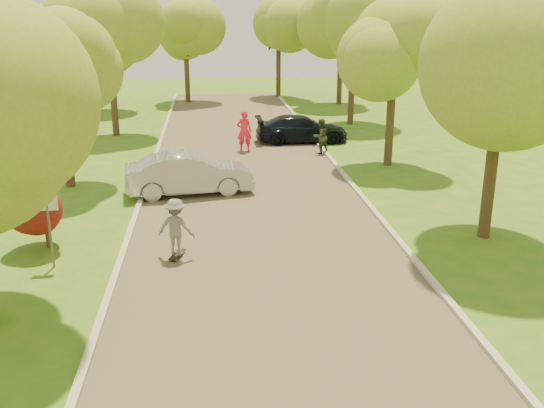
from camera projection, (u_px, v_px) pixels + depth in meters
name	position (u px, v px, depth m)	size (l,w,h in m)	color
ground	(284.00, 330.00, 13.23)	(100.00, 100.00, 0.00)	#32701A
road	(256.00, 213.00, 20.79)	(8.00, 60.00, 0.01)	#4C4438
curb_left	(136.00, 215.00, 20.38)	(0.18, 60.00, 0.12)	#B2AD9E
curb_right	(371.00, 207.00, 21.18)	(0.18, 60.00, 0.12)	#B2AD9E
street_sign	(48.00, 213.00, 15.95)	(0.55, 0.06, 2.17)	#59595E
red_shrub	(45.00, 212.00, 17.47)	(1.70, 1.70, 1.95)	#382619
tree_l_midb	(63.00, 68.00, 22.49)	(4.30, 4.20, 6.62)	#382619
tree_l_far	(112.00, 33.00, 31.72)	(4.92, 4.80, 7.79)	#382619
tree_r_mida	(512.00, 52.00, 16.94)	(5.13, 5.00, 7.95)	#382619
tree_r_midb	(399.00, 53.00, 25.62)	(4.51, 4.40, 7.01)	#382619
tree_r_far	(358.00, 24.00, 34.84)	(5.33, 5.20, 8.34)	#382619
tree_bg_a	(93.00, 30.00, 39.09)	(5.12, 5.00, 7.72)	#382619
tree_bg_b	(345.00, 25.00, 42.60)	(5.12, 5.00, 7.95)	#382619
tree_bg_c	(188.00, 32.00, 43.56)	(4.92, 4.80, 7.33)	#382619
tree_bg_d	(281.00, 27.00, 46.06)	(5.12, 5.00, 7.72)	#382619
silver_sedan	(189.00, 174.00, 22.70)	(1.65, 4.73, 1.56)	#A8A8AD
dark_sedan	(302.00, 129.00, 31.55)	(1.94, 4.78, 1.39)	black
longboard	(177.00, 254.00, 17.05)	(0.47, 0.86, 0.10)	black
skateboarder	(176.00, 227.00, 16.79)	(1.05, 0.60, 1.62)	slate
person_striped	(244.00, 131.00, 29.40)	(0.73, 0.48, 2.00)	red
person_olive	(321.00, 136.00, 28.98)	(0.82, 0.64, 1.69)	#2D3620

